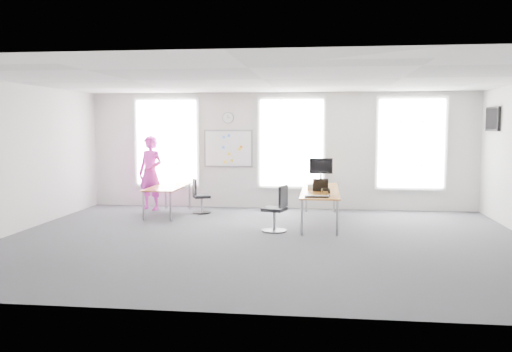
# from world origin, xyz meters

# --- Properties ---
(floor) EXTENTS (10.00, 10.00, 0.00)m
(floor) POSITION_xyz_m (0.00, 0.00, 0.00)
(floor) COLOR #2C2B31
(floor) RESTS_ON ground
(ceiling) EXTENTS (10.00, 10.00, 0.00)m
(ceiling) POSITION_xyz_m (0.00, 0.00, 3.00)
(ceiling) COLOR white
(ceiling) RESTS_ON ground
(wall_back) EXTENTS (10.00, 0.00, 10.00)m
(wall_back) POSITION_xyz_m (0.00, 4.00, 1.50)
(wall_back) COLOR silver
(wall_back) RESTS_ON ground
(wall_front) EXTENTS (10.00, 0.00, 10.00)m
(wall_front) POSITION_xyz_m (0.00, -4.00, 1.50)
(wall_front) COLOR silver
(wall_front) RESTS_ON ground
(wall_left) EXTENTS (0.00, 10.00, 10.00)m
(wall_left) POSITION_xyz_m (-5.00, 0.00, 1.50)
(wall_left) COLOR silver
(wall_left) RESTS_ON ground
(window_left) EXTENTS (1.60, 0.06, 2.20)m
(window_left) POSITION_xyz_m (-3.00, 3.97, 1.70)
(window_left) COLOR silver
(window_left) RESTS_ON wall_back
(window_mid) EXTENTS (1.60, 0.06, 2.20)m
(window_mid) POSITION_xyz_m (0.30, 3.97, 1.70)
(window_mid) COLOR silver
(window_mid) RESTS_ON wall_back
(window_right) EXTENTS (1.60, 0.06, 2.20)m
(window_right) POSITION_xyz_m (3.30, 3.97, 1.70)
(window_right) COLOR silver
(window_right) RESTS_ON wall_back
(desk_right) EXTENTS (0.81, 3.02, 0.74)m
(desk_right) POSITION_xyz_m (1.06, 1.99, 0.69)
(desk_right) COLOR #AE7424
(desk_right) RESTS_ON ground
(desk_left) EXTENTS (0.75, 1.88, 0.69)m
(desk_left) POSITION_xyz_m (-2.61, 2.66, 0.63)
(desk_left) COLOR #AE7424
(desk_left) RESTS_ON ground
(chair_right) EXTENTS (0.53, 0.53, 0.95)m
(chair_right) POSITION_xyz_m (0.19, 0.85, 0.42)
(chair_right) COLOR black
(chair_right) RESTS_ON ground
(chair_left) EXTENTS (0.51, 0.51, 0.85)m
(chair_left) POSITION_xyz_m (-1.89, 2.93, 0.37)
(chair_left) COLOR black
(chair_left) RESTS_ON ground
(person) EXTENTS (0.80, 0.67, 1.89)m
(person) POSITION_xyz_m (-3.25, 3.33, 0.94)
(person) COLOR #F132C9
(person) RESTS_ON ground
(whiteboard) EXTENTS (1.20, 0.03, 0.90)m
(whiteboard) POSITION_xyz_m (-1.35, 3.97, 1.55)
(whiteboard) COLOR white
(whiteboard) RESTS_ON wall_back
(wall_clock) EXTENTS (0.30, 0.04, 0.30)m
(wall_clock) POSITION_xyz_m (-1.35, 3.97, 2.35)
(wall_clock) COLOR gray
(wall_clock) RESTS_ON wall_back
(tv) EXTENTS (0.06, 0.90, 0.55)m
(tv) POSITION_xyz_m (4.95, 3.00, 2.30)
(tv) COLOR black
(tv) RESTS_ON wall_right
(keyboard) EXTENTS (0.48, 0.18, 0.02)m
(keyboard) POSITION_xyz_m (1.00, 0.73, 0.75)
(keyboard) COLOR black
(keyboard) RESTS_ON desk_right
(mouse) EXTENTS (0.09, 0.12, 0.04)m
(mouse) POSITION_xyz_m (1.24, 0.83, 0.76)
(mouse) COLOR black
(mouse) RESTS_ON desk_right
(lens_cap) EXTENTS (0.07, 0.07, 0.01)m
(lens_cap) POSITION_xyz_m (1.22, 1.11, 0.74)
(lens_cap) COLOR black
(lens_cap) RESTS_ON desk_right
(headphones) EXTENTS (0.20, 0.11, 0.12)m
(headphones) POSITION_xyz_m (1.16, 1.36, 0.79)
(headphones) COLOR black
(headphones) RESTS_ON desk_right
(laptop_sleeve) EXTENTS (0.34, 0.20, 0.27)m
(laptop_sleeve) POSITION_xyz_m (1.06, 1.69, 0.87)
(laptop_sleeve) COLOR black
(laptop_sleeve) RESTS_ON desk_right
(paper_stack) EXTENTS (0.36, 0.31, 0.10)m
(paper_stack) POSITION_xyz_m (0.96, 2.09, 0.79)
(paper_stack) COLOR beige
(paper_stack) RESTS_ON desk_right
(monitor) EXTENTS (0.56, 0.23, 0.63)m
(monitor) POSITION_xyz_m (1.07, 3.16, 1.11)
(monitor) COLOR black
(monitor) RESTS_ON desk_right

